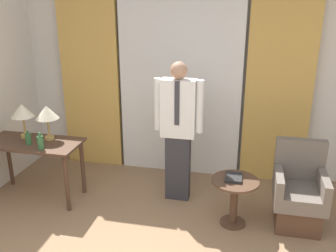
# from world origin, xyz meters

# --- Properties ---
(wall_back) EXTENTS (10.00, 0.06, 2.70)m
(wall_back) POSITION_xyz_m (0.00, 3.07, 1.35)
(wall_back) COLOR silver
(wall_back) RESTS_ON ground_plane
(curtain_sheer_center) EXTENTS (1.64, 0.06, 2.58)m
(curtain_sheer_center) POSITION_xyz_m (0.00, 2.94, 1.29)
(curtain_sheer_center) COLOR white
(curtain_sheer_center) RESTS_ON ground_plane
(curtain_drape_left) EXTENTS (0.83, 0.06, 2.58)m
(curtain_drape_left) POSITION_xyz_m (-1.27, 2.94, 1.29)
(curtain_drape_left) COLOR gold
(curtain_drape_left) RESTS_ON ground_plane
(curtain_drape_right) EXTENTS (0.83, 0.06, 2.58)m
(curtain_drape_right) POSITION_xyz_m (1.27, 2.94, 1.29)
(curtain_drape_right) COLOR gold
(curtain_drape_right) RESTS_ON ground_plane
(desk) EXTENTS (1.15, 0.55, 0.74)m
(desk) POSITION_xyz_m (-1.57, 1.83, 0.62)
(desk) COLOR #4C3323
(desk) RESTS_ON ground_plane
(table_lamp_left) EXTENTS (0.27, 0.27, 0.42)m
(table_lamp_left) POSITION_xyz_m (-1.73, 1.95, 1.06)
(table_lamp_left) COLOR tan
(table_lamp_left) RESTS_ON desk
(table_lamp_right) EXTENTS (0.27, 0.27, 0.42)m
(table_lamp_right) POSITION_xyz_m (-1.41, 1.95, 1.06)
(table_lamp_right) COLOR tan
(table_lamp_right) RESTS_ON desk
(bottle_near_edge) EXTENTS (0.07, 0.07, 0.20)m
(bottle_near_edge) POSITION_xyz_m (-1.35, 1.65, 0.82)
(bottle_near_edge) COLOR #336638
(bottle_near_edge) RESTS_ON desk
(bottle_by_lamp) EXTENTS (0.07, 0.07, 0.16)m
(bottle_by_lamp) POSITION_xyz_m (-1.57, 1.75, 0.80)
(bottle_by_lamp) COLOR #336638
(bottle_by_lamp) RESTS_ON desk
(person) EXTENTS (0.58, 0.20, 1.70)m
(person) POSITION_xyz_m (0.13, 2.18, 0.93)
(person) COLOR #2D2D33
(person) RESTS_ON ground_plane
(armchair) EXTENTS (0.53, 0.58, 0.92)m
(armchair) POSITION_xyz_m (1.51, 1.91, 0.35)
(armchair) COLOR #4C3323
(armchair) RESTS_ON ground_plane
(side_table) EXTENTS (0.51, 0.51, 0.54)m
(side_table) POSITION_xyz_m (0.83, 1.75, 0.37)
(side_table) COLOR #4C3323
(side_table) RESTS_ON ground_plane
(book) EXTENTS (0.18, 0.23, 0.03)m
(book) POSITION_xyz_m (0.81, 1.78, 0.55)
(book) COLOR black
(book) RESTS_ON side_table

